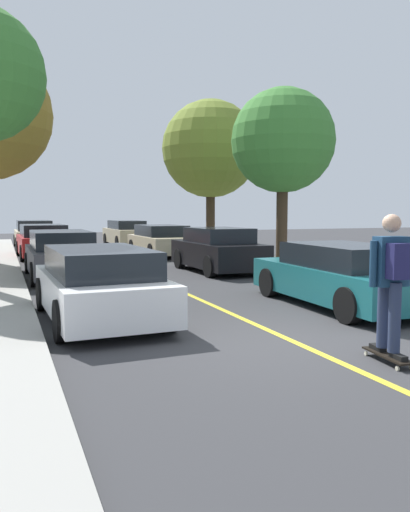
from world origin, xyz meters
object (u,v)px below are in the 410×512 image
Objects in this scene: street_tree_right_near at (211,149)px; parked_car_left_farthest at (34,234)px; parked_car_right_nearest at (342,275)px; skateboard at (388,356)px; street_tree_right_nearest at (283,141)px; parked_car_left_far at (43,241)px; skateboarder at (392,275)px; parked_car_right_farthest at (126,233)px; fire_hydrant at (357,271)px; parked_car_right_near at (218,250)px; parked_car_right_far at (162,241)px; parked_car_left_near at (61,255)px; parked_car_left_nearest at (99,284)px.

parked_car_left_farthest is at bearing 131.31° from street_tree_right_near.
parked_car_left_farthest reaches higher than parked_car_right_nearest.
street_tree_right_nearest is at bearing 67.72° from skateboard.
skateboarder is at bearing -80.05° from parked_car_left_far.
parked_car_right_farthest reaches higher than fire_hydrant.
parked_car_right_near is (4.81, -7.05, -0.00)m from parked_car_left_far.
parked_car_right_far is 7.86m from street_tree_right_nearest.
parked_car_left_far is 0.73× the size of street_tree_right_nearest.
parked_car_left_near is 1.00× the size of parked_car_right_nearest.
parked_car_right_nearest is at bearing -5.17° from parked_car_left_nearest.
parked_car_left_nearest is 9.32m from street_tree_right_nearest.
skateboard is at bearing 83.29° from skateboarder.
parked_car_left_near is 6.85m from parked_car_left_far.
parked_car_left_near is 0.79× the size of street_tree_right_nearest.
parked_car_right_far is 2.50× the size of skateboarder.
skateboarder reaches higher than parked_car_right_far.
parked_car_left_near is 8.16m from parked_car_right_nearest.
parked_car_right_nearest is 0.69× the size of street_tree_right_near.
parked_car_left_nearest is 1.01× the size of parked_car_right_near.
parked_car_right_farthest is (0.00, 6.71, 0.04)m from parked_car_right_far.
parked_car_right_farthest is (4.81, -0.26, -0.01)m from parked_car_left_farthest.
parked_car_left_farthest is at bearing 176.87° from parked_car_right_farthest.
parked_car_left_farthest is 0.69× the size of street_tree_right_near.
parked_car_right_far is at bearing -90.00° from parked_car_right_farthest.
parked_car_right_near is 4.71× the size of skateboard.
parked_car_left_far reaches higher than fire_hydrant.
parked_car_left_farthest is at bearing 90.00° from parked_car_left_nearest.
parked_car_right_far is at bearing -9.96° from parked_car_left_far.
parked_car_left_far is 13.57m from fire_hydrant.
parked_car_left_nearest is 13.84m from street_tree_right_near.
parked_car_left_farthest is at bearing 116.23° from street_tree_right_nearest.
parked_car_left_near is 9.41m from street_tree_right_near.
fire_hydrant is at bearing 43.59° from parked_car_right_nearest.
parked_car_right_nearest is at bearing -90.02° from parked_car_right_near.
parked_car_left_near is 7.69m from parked_car_right_far.
skateboard is (2.97, -3.89, -0.56)m from parked_car_left_nearest.
skateboarder reaches higher than skateboard.
fire_hydrant is 0.39× the size of skateboarder.
parked_car_left_near is 0.69× the size of street_tree_right_near.
street_tree_right_near is at bearing -13.12° from parked_car_left_far.
parked_car_right_far is at bearing 51.34° from parked_car_left_near.
parked_car_left_nearest is 4.82m from parked_car_right_nearest.
fire_hydrant is at bearing -39.32° from parked_car_left_near.
parked_car_left_nearest is 0.92× the size of parked_car_right_nearest.
parked_car_right_far is at bearing 89.99° from parked_car_right_nearest.
parked_car_right_farthest is (4.81, 5.87, 0.01)m from parked_car_left_far.
parked_car_left_farthest is 0.79× the size of street_tree_right_nearest.
street_tree_right_near reaches higher than skateboarder.
parked_car_right_farthest is at bearing 75.72° from parked_car_left_nearest.
parked_car_right_far is 6.71m from parked_car_right_farthest.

